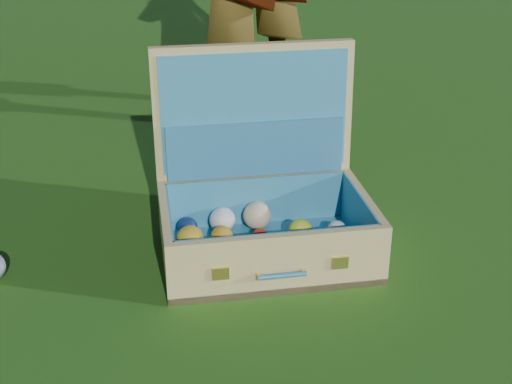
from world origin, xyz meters
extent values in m
plane|color=#215114|center=(0.00, 0.00, 0.00)|extent=(60.00, 60.00, 0.00)
cube|color=#D7BB74|center=(-0.03, -0.17, 0.01)|extent=(0.61, 0.48, 0.02)
cube|color=#D7BB74|center=(-0.07, -0.34, 0.08)|extent=(0.53, 0.14, 0.16)
cube|color=#D7BB74|center=(0.00, 0.00, 0.08)|extent=(0.53, 0.14, 0.16)
cube|color=#D7BB74|center=(-0.29, -0.11, 0.08)|extent=(0.09, 0.32, 0.16)
cube|color=#D7BB74|center=(0.22, -0.23, 0.08)|extent=(0.09, 0.32, 0.16)
cube|color=teal|center=(-0.03, -0.17, 0.02)|extent=(0.56, 0.43, 0.01)
cube|color=teal|center=(-0.07, -0.32, 0.09)|extent=(0.49, 0.12, 0.14)
cube|color=teal|center=(0.00, -0.02, 0.09)|extent=(0.49, 0.12, 0.14)
cube|color=teal|center=(-0.28, -0.11, 0.09)|extent=(0.08, 0.32, 0.14)
cube|color=teal|center=(0.21, -0.23, 0.09)|extent=(0.08, 0.32, 0.14)
cube|color=#D7BB74|center=(0.01, 0.03, 0.34)|extent=(0.54, 0.17, 0.36)
cube|color=teal|center=(0.01, 0.01, 0.34)|extent=(0.50, 0.14, 0.32)
cube|color=teal|center=(0.01, 0.00, 0.24)|extent=(0.48, 0.13, 0.15)
cube|color=#F2C659|center=(-0.22, -0.32, 0.08)|extent=(0.04, 0.02, 0.03)
cube|color=#F2C659|center=(0.06, -0.38, 0.08)|extent=(0.04, 0.02, 0.03)
cylinder|color=teal|center=(-0.08, -0.36, 0.07)|extent=(0.12, 0.04, 0.01)
cube|color=#F2C659|center=(-0.13, -0.34, 0.07)|extent=(0.01, 0.02, 0.01)
cube|color=#F2C659|center=(-0.03, -0.37, 0.07)|extent=(0.01, 0.02, 0.01)
sphere|color=beige|center=(-0.25, -0.24, 0.06)|extent=(0.06, 0.06, 0.06)
sphere|color=yellow|center=(-0.16, -0.25, 0.06)|extent=(0.06, 0.06, 0.06)
sphere|color=yellow|center=(-0.07, -0.29, 0.06)|extent=(0.06, 0.06, 0.06)
sphere|color=yellow|center=(0.04, -0.31, 0.06)|extent=(0.06, 0.06, 0.06)
sphere|color=silver|center=(0.13, -0.33, 0.06)|extent=(0.08, 0.08, 0.08)
sphere|color=red|center=(-0.25, -0.17, 0.05)|extent=(0.05, 0.05, 0.05)
sphere|color=#E75713|center=(-0.15, -0.18, 0.05)|extent=(0.06, 0.06, 0.06)
sphere|color=#E75713|center=(-0.04, -0.22, 0.05)|extent=(0.05, 0.05, 0.05)
sphere|color=yellow|center=(0.05, -0.22, 0.06)|extent=(0.07, 0.07, 0.07)
sphere|color=#0D2045|center=(0.15, -0.25, 0.06)|extent=(0.06, 0.06, 0.06)
sphere|color=#BA7F18|center=(-0.22, -0.09, 0.06)|extent=(0.07, 0.07, 0.07)
sphere|color=#BA7F18|center=(-0.14, -0.10, 0.05)|extent=(0.06, 0.06, 0.06)
sphere|color=red|center=(-0.03, -0.12, 0.05)|extent=(0.04, 0.04, 0.04)
sphere|color=yellow|center=(0.07, -0.16, 0.06)|extent=(0.06, 0.06, 0.06)
sphere|color=silver|center=(0.17, -0.19, 0.05)|extent=(0.05, 0.05, 0.05)
sphere|color=#0D2045|center=(-0.20, -0.02, 0.05)|extent=(0.06, 0.06, 0.06)
sphere|color=silver|center=(-0.11, -0.03, 0.06)|extent=(0.07, 0.07, 0.07)
sphere|color=beige|center=(-0.01, -0.05, 0.06)|extent=(0.08, 0.08, 0.08)
camera|label=1|loc=(-0.70, -1.66, 0.97)|focal=50.00mm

